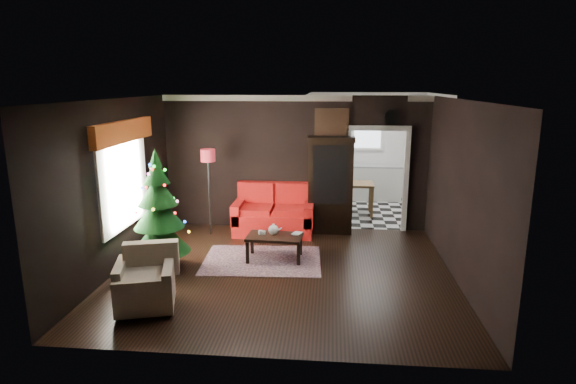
# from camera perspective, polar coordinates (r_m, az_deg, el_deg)

# --- Properties ---
(floor) EXTENTS (5.50, 5.50, 0.00)m
(floor) POSITION_cam_1_polar(r_m,az_deg,el_deg) (7.91, -0.61, -9.63)
(floor) COLOR black
(floor) RESTS_ON ground
(ceiling) EXTENTS (5.50, 5.50, 0.00)m
(ceiling) POSITION_cam_1_polar(r_m,az_deg,el_deg) (7.30, -0.66, 11.10)
(ceiling) COLOR white
(ceiling) RESTS_ON ground
(wall_back) EXTENTS (5.50, 0.00, 5.50)m
(wall_back) POSITION_cam_1_polar(r_m,az_deg,el_deg) (9.92, 0.85, 3.49)
(wall_back) COLOR black
(wall_back) RESTS_ON ground
(wall_front) EXTENTS (5.50, 0.00, 5.50)m
(wall_front) POSITION_cam_1_polar(r_m,az_deg,el_deg) (5.09, -3.52, -5.89)
(wall_front) COLOR black
(wall_front) RESTS_ON ground
(wall_left) EXTENTS (0.00, 5.50, 5.50)m
(wall_left) POSITION_cam_1_polar(r_m,az_deg,el_deg) (8.22, -20.07, 0.68)
(wall_left) COLOR black
(wall_left) RESTS_ON ground
(wall_right) EXTENTS (0.00, 5.50, 5.50)m
(wall_right) POSITION_cam_1_polar(r_m,az_deg,el_deg) (7.70, 20.17, -0.12)
(wall_right) COLOR black
(wall_right) RESTS_ON ground
(doorway) EXTENTS (1.10, 0.10, 2.10)m
(doorway) POSITION_cam_1_polar(r_m,az_deg,el_deg) (10.00, 10.60, 1.30)
(doorway) COLOR silver
(doorway) RESTS_ON ground
(left_window) EXTENTS (0.05, 1.60, 1.40)m
(left_window) POSITION_cam_1_polar(r_m,az_deg,el_deg) (8.37, -19.27, 1.31)
(left_window) COLOR white
(left_window) RESTS_ON wall_left
(valance) EXTENTS (0.12, 2.10, 0.35)m
(valance) POSITION_cam_1_polar(r_m,az_deg,el_deg) (8.22, -19.19, 6.90)
(valance) COLOR #A9451A
(valance) RESTS_ON wall_left
(kitchen_floor) EXTENTS (3.00, 3.00, 0.00)m
(kitchen_floor) POSITION_cam_1_polar(r_m,az_deg,el_deg) (11.70, 9.73, -2.24)
(kitchen_floor) COLOR silver
(kitchen_floor) RESTS_ON ground
(kitchen_window) EXTENTS (0.70, 0.06, 0.70)m
(kitchen_window) POSITION_cam_1_polar(r_m,az_deg,el_deg) (12.81, 9.54, 6.84)
(kitchen_window) COLOR white
(kitchen_window) RESTS_ON ground
(rug) EXTENTS (2.11, 1.58, 0.01)m
(rug) POSITION_cam_1_polar(r_m,az_deg,el_deg) (8.40, -3.13, -8.21)
(rug) COLOR #372530
(rug) RESTS_ON ground
(loveseat) EXTENTS (1.70, 0.90, 1.00)m
(loveseat) POSITION_cam_1_polar(r_m,az_deg,el_deg) (9.72, -1.73, -2.16)
(loveseat) COLOR #880204
(loveseat) RESTS_ON ground
(curio_cabinet) EXTENTS (0.90, 0.45, 1.90)m
(curio_cabinet) POSITION_cam_1_polar(r_m,az_deg,el_deg) (9.75, 5.13, 0.58)
(curio_cabinet) COLOR black
(curio_cabinet) RESTS_ON ground
(floor_lamp) EXTENTS (0.33, 0.33, 1.87)m
(floor_lamp) POSITION_cam_1_polar(r_m,az_deg,el_deg) (9.69, -9.45, -0.37)
(floor_lamp) COLOR black
(floor_lamp) RESTS_ON ground
(christmas_tree) EXTENTS (1.03, 1.03, 1.86)m
(christmas_tree) POSITION_cam_1_polar(r_m,az_deg,el_deg) (7.95, -15.34, -1.98)
(christmas_tree) COLOR black
(christmas_tree) RESTS_ON ground
(armchair) EXTENTS (0.99, 0.99, 0.82)m
(armchair) POSITION_cam_1_polar(r_m,az_deg,el_deg) (6.83, -16.90, -9.82)
(armchair) COLOR tan
(armchair) RESTS_ON ground
(coffee_table) EXTENTS (0.99, 0.63, 0.43)m
(coffee_table) POSITION_cam_1_polar(r_m,az_deg,el_deg) (8.37, -1.62, -6.67)
(coffee_table) COLOR black
(coffee_table) RESTS_ON rug
(teapot) EXTENTS (0.26, 0.26, 0.19)m
(teapot) POSITION_cam_1_polar(r_m,az_deg,el_deg) (8.31, -1.76, -4.54)
(teapot) COLOR silver
(teapot) RESTS_ON coffee_table
(cup_a) EXTENTS (0.08, 0.08, 0.07)m
(cup_a) POSITION_cam_1_polar(r_m,az_deg,el_deg) (8.38, -3.31, -4.87)
(cup_a) COLOR silver
(cup_a) RESTS_ON coffee_table
(cup_b) EXTENTS (0.07, 0.07, 0.06)m
(cup_b) POSITION_cam_1_polar(r_m,az_deg,el_deg) (8.37, -2.96, -4.90)
(cup_b) COLOR silver
(cup_b) RESTS_ON coffee_table
(book) EXTENTS (0.14, 0.06, 0.20)m
(book) POSITION_cam_1_polar(r_m,az_deg,el_deg) (8.39, 0.62, -4.36)
(book) COLOR #88745A
(book) RESTS_ON coffee_table
(wall_clock) EXTENTS (0.32, 0.32, 0.06)m
(wall_clock) POSITION_cam_1_polar(r_m,az_deg,el_deg) (9.80, 12.42, 8.84)
(wall_clock) COLOR white
(wall_clock) RESTS_ON wall_back
(painting) EXTENTS (0.62, 0.05, 0.52)m
(painting) POSITION_cam_1_polar(r_m,az_deg,el_deg) (9.74, 5.29, 8.30)
(painting) COLOR #B16B3E
(painting) RESTS_ON wall_back
(kitchen_counter) EXTENTS (1.80, 0.60, 0.90)m
(kitchen_counter) POSITION_cam_1_polar(r_m,az_deg,el_deg) (12.76, 9.41, 1.13)
(kitchen_counter) COLOR beige
(kitchen_counter) RESTS_ON ground
(kitchen_table) EXTENTS (0.70, 0.70, 0.75)m
(kitchen_table) POSITION_cam_1_polar(r_m,az_deg,el_deg) (11.30, 8.40, -0.78)
(kitchen_table) COLOR brown
(kitchen_table) RESTS_ON ground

